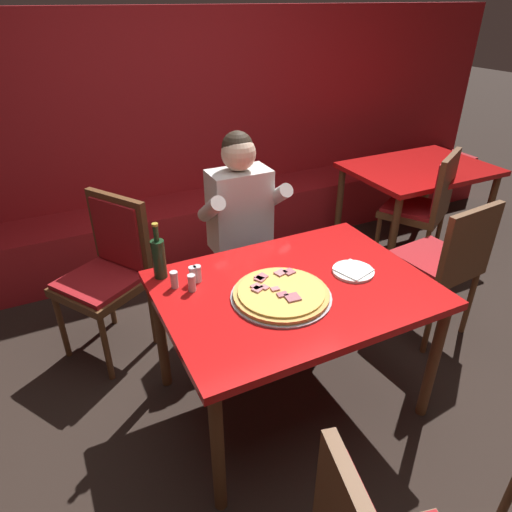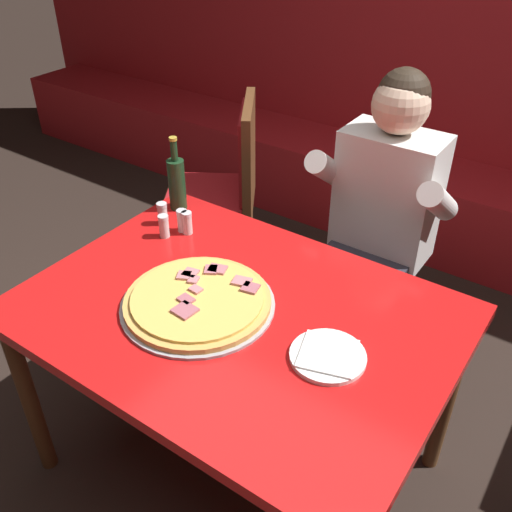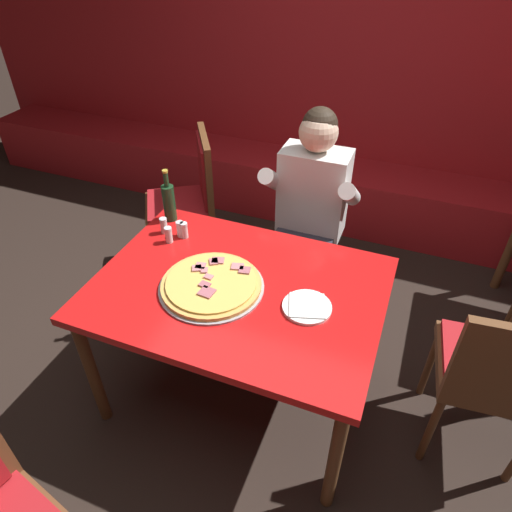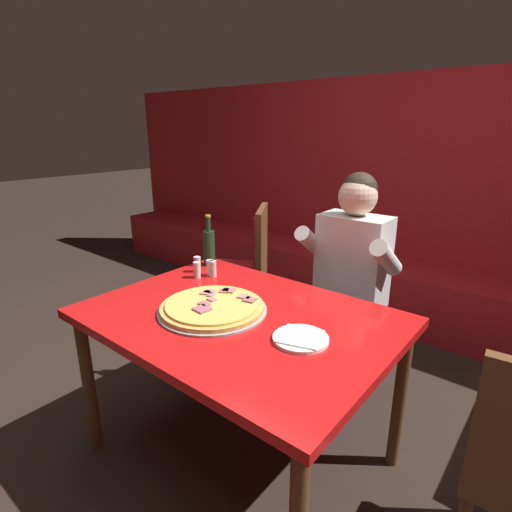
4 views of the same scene
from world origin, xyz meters
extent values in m
plane|color=black|center=(0.00, 0.00, 0.00)|extent=(24.00, 24.00, 0.00)
cube|color=#A3191E|center=(0.00, 2.18, 0.95)|extent=(6.80, 0.16, 1.90)
cube|color=#A3191E|center=(0.00, 1.86, 0.23)|extent=(6.46, 0.48, 0.46)
cylinder|color=brown|center=(-0.58, -0.41, 0.35)|extent=(0.06, 0.06, 0.70)
cylinder|color=brown|center=(-0.58, 0.41, 0.35)|extent=(0.06, 0.06, 0.70)
cylinder|color=brown|center=(0.58, 0.41, 0.35)|extent=(0.06, 0.06, 0.70)
cube|color=red|center=(0.00, 0.00, 0.72)|extent=(1.29, 0.94, 0.04)
cylinder|color=#9E9EA3|center=(-0.11, -0.05, 0.75)|extent=(0.47, 0.47, 0.01)
cylinder|color=gold|center=(-0.11, -0.05, 0.76)|extent=(0.45, 0.45, 0.02)
cylinder|color=#E0B251|center=(-0.11, -0.05, 0.78)|extent=(0.40, 0.40, 0.01)
cube|color=#B76670|center=(-0.14, 0.09, 0.79)|extent=(0.07, 0.06, 0.01)
cube|color=#C6757A|center=(-0.20, 0.00, 0.79)|extent=(0.06, 0.06, 0.01)
cube|color=#C6757A|center=(-0.19, 0.02, 0.79)|extent=(0.05, 0.05, 0.01)
cube|color=#C6757A|center=(-0.03, 0.08, 0.79)|extent=(0.07, 0.06, 0.01)
cube|color=#B76670|center=(-0.15, 0.07, 0.79)|extent=(0.06, 0.06, 0.01)
cube|color=#A85B66|center=(-0.12, -0.09, 0.79)|extent=(0.05, 0.04, 0.01)
cube|color=#C6757A|center=(-0.13, -0.03, 0.79)|extent=(0.04, 0.03, 0.01)
cube|color=#A85B66|center=(-0.09, -0.13, 0.79)|extent=(0.07, 0.07, 0.01)
cube|color=#A85B66|center=(0.01, 0.07, 0.79)|extent=(0.06, 0.06, 0.01)
cube|color=#C6757A|center=(-0.16, 0.00, 0.79)|extent=(0.04, 0.05, 0.01)
cylinder|color=white|center=(0.33, -0.02, 0.75)|extent=(0.21, 0.21, 0.01)
cube|color=white|center=(0.33, -0.02, 0.76)|extent=(0.19, 0.19, 0.01)
cylinder|color=#19381E|center=(-0.55, 0.37, 0.84)|extent=(0.07, 0.07, 0.20)
cylinder|color=#19381E|center=(-0.55, 0.37, 0.98)|extent=(0.03, 0.03, 0.08)
cylinder|color=#B29933|center=(-0.55, 0.37, 1.03)|extent=(0.03, 0.03, 0.01)
cylinder|color=silver|center=(-0.52, 0.25, 0.78)|extent=(0.04, 0.04, 0.07)
cylinder|color=silver|center=(-0.52, 0.25, 0.77)|extent=(0.03, 0.03, 0.04)
cylinder|color=silver|center=(-0.52, 0.25, 0.82)|extent=(0.04, 0.04, 0.01)
cylinder|color=silver|center=(-0.40, 0.25, 0.78)|extent=(0.04, 0.04, 0.07)
cylinder|color=#B23323|center=(-0.40, 0.25, 0.77)|extent=(0.03, 0.03, 0.04)
cylinder|color=silver|center=(-0.40, 0.25, 0.82)|extent=(0.04, 0.04, 0.01)
cylinder|color=silver|center=(-0.43, 0.25, 0.78)|extent=(0.04, 0.04, 0.07)
cylinder|color=#28231E|center=(-0.43, 0.25, 0.77)|extent=(0.03, 0.03, 0.04)
cylinder|color=silver|center=(-0.43, 0.25, 0.82)|extent=(0.04, 0.04, 0.01)
cylinder|color=silver|center=(-0.45, 0.18, 0.78)|extent=(0.04, 0.04, 0.07)
cylinder|color=#516B33|center=(-0.45, 0.18, 0.77)|extent=(0.03, 0.03, 0.04)
cylinder|color=silver|center=(-0.45, 0.18, 0.82)|extent=(0.04, 0.04, 0.01)
ellipsoid|color=black|center=(0.00, 0.56, 0.04)|extent=(0.11, 0.24, 0.09)
ellipsoid|color=black|center=(0.20, 0.56, 0.04)|extent=(0.11, 0.24, 0.09)
cylinder|color=#282833|center=(0.00, 0.56, 0.23)|extent=(0.11, 0.11, 0.43)
cylinder|color=#282833|center=(0.20, 0.56, 0.23)|extent=(0.11, 0.11, 0.43)
cube|color=#282833|center=(0.10, 0.66, 0.51)|extent=(0.34, 0.40, 0.12)
cube|color=silver|center=(0.10, 0.86, 0.78)|extent=(0.38, 0.22, 0.52)
cylinder|color=silver|center=(-0.12, 0.78, 0.86)|extent=(0.09, 0.30, 0.25)
cylinder|color=silver|center=(0.32, 0.78, 0.86)|extent=(0.09, 0.30, 0.25)
sphere|color=beige|center=(0.10, 0.86, 1.15)|extent=(0.21, 0.21, 0.21)
sphere|color=#2D2319|center=(0.10, 0.88, 1.18)|extent=(0.19, 0.19, 0.19)
cylinder|color=brown|center=(-1.07, 0.91, 0.22)|extent=(0.04, 0.04, 0.45)
cylinder|color=brown|center=(-0.86, 0.59, 0.22)|extent=(0.04, 0.04, 0.45)
cylinder|color=brown|center=(-0.74, 1.11, 0.22)|extent=(0.04, 0.04, 0.45)
cylinder|color=brown|center=(-0.54, 0.79, 0.22)|extent=(0.04, 0.04, 0.45)
cube|color=brown|center=(-0.80, 0.85, 0.47)|extent=(0.61, 0.61, 0.05)
cube|color=#A3191E|center=(-0.80, 0.85, 0.51)|extent=(0.56, 0.56, 0.03)
cube|color=brown|center=(-0.63, 0.96, 0.74)|extent=(0.27, 0.39, 0.48)
cube|color=#A3191E|center=(-0.66, 0.95, 0.74)|extent=(0.21, 0.32, 0.40)
camera|label=1|loc=(-0.98, -1.56, 1.96)|focal=32.00mm
camera|label=2|loc=(0.81, -1.05, 1.85)|focal=40.00mm
camera|label=3|loc=(0.63, -1.39, 2.10)|focal=32.00mm
camera|label=4|loc=(1.03, -1.15, 1.50)|focal=28.00mm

